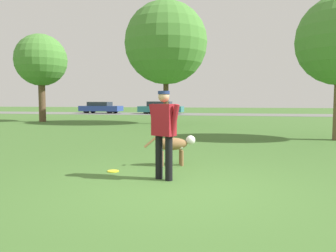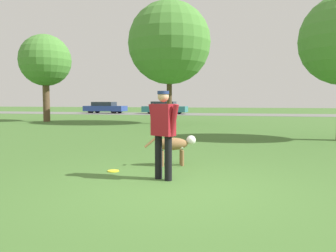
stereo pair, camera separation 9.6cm
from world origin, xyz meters
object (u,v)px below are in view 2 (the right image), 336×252
person (163,128)px  dog (174,145)px  frisbee (113,171)px  tree_far_left (45,61)px  tree_mid_center (169,43)px  parked_car_teal (165,108)px  parked_car_blue (105,107)px

person → dog: person is taller
person → frisbee: bearing=-175.4°
tree_far_left → tree_mid_center: bearing=-1.8°
frisbee → person: bearing=-21.1°
frisbee → parked_car_teal: (-5.38, 27.14, 0.63)m
person → tree_mid_center: size_ratio=0.22×
tree_far_left → person: bearing=-50.8°
frisbee → parked_car_blue: (-12.16, 27.47, 0.62)m
person → parked_car_teal: (-6.49, 27.57, -0.28)m
person → parked_car_blue: person is taller
parked_car_teal → tree_mid_center: bearing=-74.2°
dog → tree_mid_center: size_ratio=0.15×
tree_far_left → parked_car_blue: 14.60m
parked_car_teal → person: bearing=-75.4°
dog → frisbee: dog is taller
person → tree_far_left: bearing=154.9°
frisbee → tree_far_left: 17.28m
person → parked_car_teal: person is taller
dog → frisbee: (-1.06, -0.84, -0.44)m
person → dog: bearing=118.5°
dog → tree_far_left: tree_far_left is taller
frisbee → parked_car_teal: bearing=101.2°
dog → tree_mid_center: 13.34m
frisbee → tree_mid_center: bearing=97.7°
tree_far_left → tree_mid_center: 8.42m
parked_car_teal → tree_far_left: bearing=-107.9°
tree_far_left → frisbee: bearing=-52.8°
person → parked_car_blue: (-13.28, 27.90, -0.28)m
dog → parked_car_blue: parked_car_blue is taller
dog → tree_far_left: size_ratio=0.19×
person → parked_car_blue: 30.90m
dog → frisbee: 1.42m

